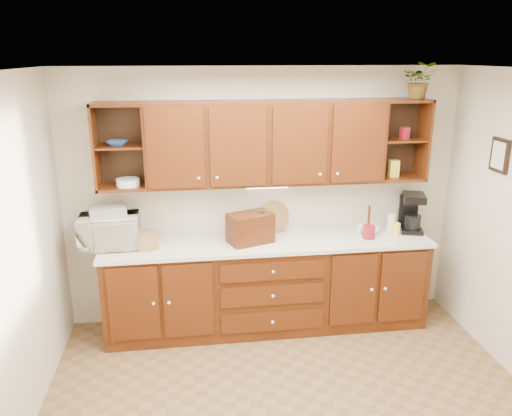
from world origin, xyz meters
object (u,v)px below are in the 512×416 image
object	(u,v)px
potted_plant	(420,81)
bread_box	(250,228)
microwave	(109,231)
coffee_maker	(411,213)

from	to	relation	value
potted_plant	bread_box	bearing A→B (deg)	-176.00
microwave	potted_plant	bearing A→B (deg)	-0.81
bread_box	coffee_maker	distance (m)	1.70
microwave	bread_box	bearing A→B (deg)	-4.58
microwave	coffee_maker	size ratio (longest dim) A/B	1.38
bread_box	potted_plant	world-z (taller)	potted_plant
bread_box	potted_plant	xyz separation A→B (m)	(1.66, 0.12, 1.38)
microwave	coffee_maker	world-z (taller)	coffee_maker
microwave	potted_plant	size ratio (longest dim) A/B	1.61
bread_box	microwave	bearing A→B (deg)	156.59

